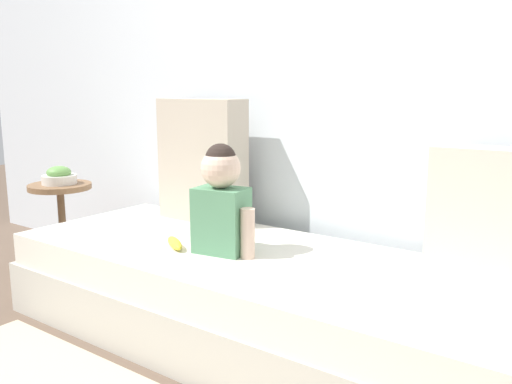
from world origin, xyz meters
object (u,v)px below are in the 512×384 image
Objects in this scene: toddler at (221,199)px; fruit_bowl at (59,177)px; throw_pillow_left at (202,160)px; couch at (283,307)px; throw_pillow_right at (496,212)px; banana at (175,243)px; side_table at (61,205)px.

toddler reaches higher than fruit_bowl.
fruit_bowl is at bearing -165.05° from throw_pillow_left.
couch is at bearing -3.04° from fruit_bowl.
throw_pillow_right is at bearing 21.43° from toddler.
banana reaches higher than couch.
throw_pillow_left is 0.56m from toddler.
couch is 0.51m from banana.
banana is at bearing -160.23° from toddler.
throw_pillow_left is at bearing 180.00° from throw_pillow_right.
banana is at bearing -10.84° from fruit_bowl.
toddler is at bearing -167.46° from couch.
throw_pillow_left is 1.36m from throw_pillow_right.
fruit_bowl is at bearing 176.96° from couch.
side_table is at bearing 169.16° from banana.
throw_pillow_right is (0.68, 0.31, 0.41)m from couch.
side_table is (-1.53, 0.08, 0.19)m from couch.
fruit_bowl is (0.00, 0.00, 0.16)m from side_table.
throw_pillow_right reaches higher than banana.
toddler is 2.33× the size of fruit_bowl.
throw_pillow_right is 1.22m from banana.
fruit_bowl is (-1.28, 0.14, -0.05)m from toddler.
fruit_bowl is (-2.21, -0.23, -0.06)m from throw_pillow_right.
couch is 4.95× the size of side_table.
throw_pillow_left is 0.93m from side_table.
fruit_bowl is (-1.53, 0.08, 0.35)m from couch.
couch is 0.48m from toddler.
fruit_bowl is at bearing -174.10° from throw_pillow_right.
fruit_bowl is at bearing 173.81° from toddler.
side_table is (-2.21, -0.23, -0.22)m from throw_pillow_right.
throw_pillow_left is at bearing 14.95° from fruit_bowl.
throw_pillow_left is at bearing 138.96° from toddler.
throw_pillow_right is at bearing 21.15° from banana.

